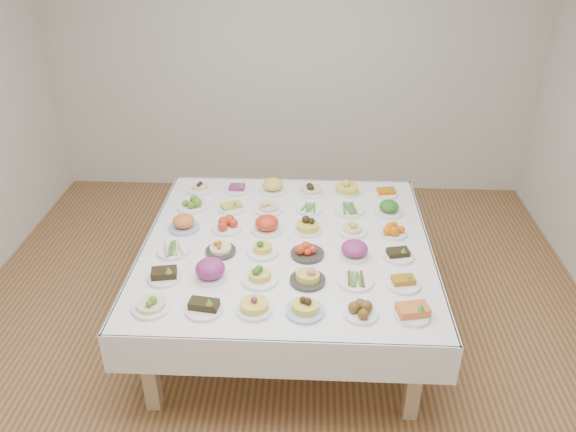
{
  "coord_description": "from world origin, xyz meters",
  "views": [
    {
      "loc": [
        0.23,
        -3.16,
        2.88
      ],
      "look_at": [
        0.07,
        0.29,
        0.88
      ],
      "focal_mm": 35.0,
      "sensor_mm": 36.0,
      "label": 1
    }
  ],
  "objects_px": {
    "dish_35": "(386,192)",
    "display_table": "(287,251)",
    "dish_18": "(184,222)",
    "dish_0": "(150,301)"
  },
  "relations": [
    {
      "from": "dish_35",
      "to": "dish_0",
      "type": "bearing_deg",
      "value": -135.45
    },
    {
      "from": "display_table",
      "to": "dish_35",
      "type": "bearing_deg",
      "value": 44.32
    },
    {
      "from": "display_table",
      "to": "dish_35",
      "type": "height_order",
      "value": "dish_35"
    },
    {
      "from": "dish_18",
      "to": "dish_35",
      "type": "distance_m",
      "value": 1.64
    },
    {
      "from": "dish_35",
      "to": "display_table",
      "type": "bearing_deg",
      "value": -135.68
    },
    {
      "from": "dish_18",
      "to": "dish_35",
      "type": "bearing_deg",
      "value": 21.41
    },
    {
      "from": "display_table",
      "to": "dish_18",
      "type": "relative_size",
      "value": 8.85
    },
    {
      "from": "display_table",
      "to": "dish_18",
      "type": "height_order",
      "value": "dish_18"
    },
    {
      "from": "dish_0",
      "to": "dish_35",
      "type": "bearing_deg",
      "value": 44.55
    },
    {
      "from": "display_table",
      "to": "dish_0",
      "type": "height_order",
      "value": "dish_0"
    }
  ]
}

